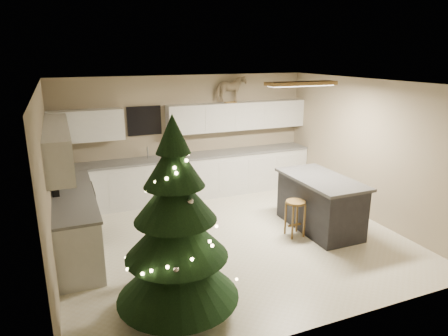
{
  "coord_description": "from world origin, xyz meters",
  "views": [
    {
      "loc": [
        -2.51,
        -5.69,
        3.03
      ],
      "look_at": [
        0.0,
        0.35,
        1.15
      ],
      "focal_mm": 32.0,
      "sensor_mm": 36.0,
      "label": 1
    }
  ],
  "objects_px": {
    "island": "(320,203)",
    "toddler": "(188,235)",
    "bar_stool": "(295,210)",
    "rocking_horse": "(231,89)",
    "christmas_tree": "(176,237)"
  },
  "relations": [
    {
      "from": "bar_stool",
      "to": "island",
      "type": "bearing_deg",
      "value": 9.26
    },
    {
      "from": "island",
      "to": "toddler",
      "type": "xyz_separation_m",
      "value": [
        -2.56,
        -0.34,
        -0.01
      ]
    },
    {
      "from": "island",
      "to": "bar_stool",
      "type": "relative_size",
      "value": 2.7
    },
    {
      "from": "toddler",
      "to": "rocking_horse",
      "type": "height_order",
      "value": "rocking_horse"
    },
    {
      "from": "island",
      "to": "bar_stool",
      "type": "bearing_deg",
      "value": -170.74
    },
    {
      "from": "bar_stool",
      "to": "rocking_horse",
      "type": "relative_size",
      "value": 0.93
    },
    {
      "from": "island",
      "to": "toddler",
      "type": "distance_m",
      "value": 2.58
    },
    {
      "from": "bar_stool",
      "to": "toddler",
      "type": "xyz_separation_m",
      "value": [
        -1.99,
        -0.24,
        -0.0
      ]
    },
    {
      "from": "bar_stool",
      "to": "toddler",
      "type": "relative_size",
      "value": 0.67
    },
    {
      "from": "bar_stool",
      "to": "toddler",
      "type": "bearing_deg",
      "value": -173.01
    },
    {
      "from": "island",
      "to": "toddler",
      "type": "relative_size",
      "value": 1.8
    },
    {
      "from": "bar_stool",
      "to": "christmas_tree",
      "type": "xyz_separation_m",
      "value": [
        -2.44,
        -1.28,
        0.52
      ]
    },
    {
      "from": "toddler",
      "to": "bar_stool",
      "type": "bearing_deg",
      "value": -8.96
    },
    {
      "from": "island",
      "to": "rocking_horse",
      "type": "distance_m",
      "value": 3.2
    },
    {
      "from": "christmas_tree",
      "to": "rocking_horse",
      "type": "relative_size",
      "value": 3.56
    }
  ]
}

